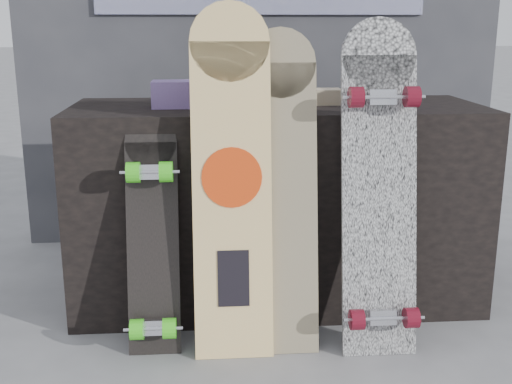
{
  "coord_description": "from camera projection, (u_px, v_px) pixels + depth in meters",
  "views": [
    {
      "loc": [
        -0.27,
        -1.99,
        1.11
      ],
      "look_at": [
        -0.11,
        0.2,
        0.53
      ],
      "focal_mm": 45.0,
      "sensor_mm": 36.0,
      "label": 1
    }
  ],
  "objects": [
    {
      "name": "merch_box_flat",
      "position": [
        313.0,
        97.0,
        2.51
      ],
      "size": [
        0.22,
        0.1,
        0.06
      ],
      "primitive_type": "cube",
      "color": "#D1B78C",
      "rests_on": "vendor_table"
    },
    {
      "name": "longboard_cascadia",
      "position": [
        380.0,
        183.0,
        2.16
      ],
      "size": [
        0.26,
        0.29,
        1.13
      ],
      "rotation": [
        -0.19,
        0.0,
        0.0
      ],
      "color": "white",
      "rests_on": "ground"
    },
    {
      "name": "longboard_geisha",
      "position": [
        232.0,
        172.0,
        2.14
      ],
      "size": [
        0.27,
        0.23,
        1.19
      ],
      "rotation": [
        -0.18,
        0.0,
        0.0
      ],
      "color": "beige",
      "rests_on": "ground"
    },
    {
      "name": "vendor_table",
      "position": [
        276.0,
        204.0,
        2.6
      ],
      "size": [
        1.6,
        0.6,
        0.8
      ],
      "primitive_type": "cube",
      "color": "black",
      "rests_on": "ground"
    },
    {
      "name": "ground",
      "position": [
        291.0,
        354.0,
        2.22
      ],
      "size": [
        60.0,
        60.0,
        0.0
      ],
      "primitive_type": "plane",
      "color": "slate",
      "rests_on": "ground"
    },
    {
      "name": "skateboard_dark",
      "position": [
        152.0,
        236.0,
        2.19
      ],
      "size": [
        0.18,
        0.26,
        0.8
      ],
      "rotation": [
        -0.23,
        0.0,
        0.0
      ],
      "color": "black",
      "rests_on": "ground"
    },
    {
      "name": "merch_box_purple",
      "position": [
        176.0,
        94.0,
        2.42
      ],
      "size": [
        0.18,
        0.12,
        0.1
      ],
      "primitive_type": "cube",
      "color": "#634083",
      "rests_on": "vendor_table"
    },
    {
      "name": "booth",
      "position": [
        260.0,
        25.0,
        3.24
      ],
      "size": [
        2.4,
        0.22,
        2.2
      ],
      "color": "#343439",
      "rests_on": "ground"
    },
    {
      "name": "longboard_celtic",
      "position": [
        282.0,
        182.0,
        2.19
      ],
      "size": [
        0.24,
        0.23,
        1.1
      ],
      "rotation": [
        -0.2,
        0.0,
        0.0
      ],
      "color": "beige",
      "rests_on": "ground"
    },
    {
      "name": "merch_box_small",
      "position": [
        384.0,
        91.0,
        2.43
      ],
      "size": [
        0.14,
        0.14,
        0.12
      ],
      "primitive_type": "cube",
      "color": "#634083",
      "rests_on": "vendor_table"
    }
  ]
}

